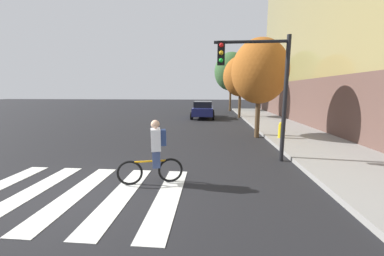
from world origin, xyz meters
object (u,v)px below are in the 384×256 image
object	(u,v)px
street_tree_near	(260,71)
sedan_mid	(203,109)
fire_hydrant	(281,130)
street_tree_mid	(241,76)
cyclist	(155,152)
street_tree_far	(231,72)
traffic_light_near	(261,77)

from	to	relation	value
street_tree_near	sedan_mid	bearing A→B (deg)	110.37
fire_hydrant	street_tree_mid	world-z (taller)	street_tree_mid
cyclist	fire_hydrant	size ratio (longest dim) A/B	2.17
fire_hydrant	street_tree_near	distance (m)	3.11
street_tree_far	fire_hydrant	bearing A→B (deg)	-86.32
traffic_light_near	street_tree_near	size ratio (longest dim) A/B	0.84
cyclist	fire_hydrant	world-z (taller)	cyclist
fire_hydrant	street_tree_far	size ratio (longest dim) A/B	0.11
cyclist	traffic_light_near	size ratio (longest dim) A/B	0.40
traffic_light_near	fire_hydrant	bearing A→B (deg)	61.70
sedan_mid	street_tree_mid	bearing A→B (deg)	6.24
sedan_mid	street_tree_near	size ratio (longest dim) A/B	0.86
fire_hydrant	sedan_mid	bearing A→B (deg)	114.19
traffic_light_near	street_tree_far	xyz separation A→B (m)	(0.70, 19.94, 1.85)
cyclist	street_tree_mid	world-z (taller)	street_tree_mid
traffic_light_near	street_tree_near	bearing A→B (deg)	79.01
sedan_mid	fire_hydrant	distance (m)	10.05
traffic_light_near	street_tree_far	size ratio (longest dim) A/B	0.60
sedan_mid	street_tree_near	bearing A→B (deg)	-69.63
traffic_light_near	street_tree_far	bearing A→B (deg)	87.98
street_tree_near	street_tree_far	distance (m)	15.95
street_tree_mid	street_tree_far	world-z (taller)	street_tree_far
traffic_light_near	street_tree_mid	world-z (taller)	street_tree_mid
street_tree_near	street_tree_mid	bearing A→B (deg)	88.87
street_tree_near	street_tree_mid	size ratio (longest dim) A/B	0.92
street_tree_far	street_tree_near	bearing A→B (deg)	-89.71
street_tree_near	traffic_light_near	bearing A→B (deg)	-100.99
traffic_light_near	fire_hydrant	xyz separation A→B (m)	(1.77, 3.29, -2.33)
street_tree_near	street_tree_far	size ratio (longest dim) A/B	0.72
fire_hydrant	street_tree_far	distance (m)	17.19
cyclist	fire_hydrant	bearing A→B (deg)	48.75
cyclist	traffic_light_near	world-z (taller)	traffic_light_near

